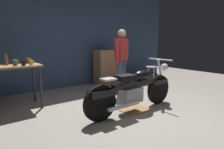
{
  "coord_description": "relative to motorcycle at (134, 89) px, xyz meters",
  "views": [
    {
      "loc": [
        -2.43,
        -2.52,
        1.36
      ],
      "look_at": [
        0.01,
        0.7,
        0.65
      ],
      "focal_mm": 30.19,
      "sensor_mm": 36.0,
      "label": 1
    }
  ],
  "objects": [
    {
      "name": "shop_stool",
      "position": [
        1.72,
        1.07,
        0.05
      ],
      "size": [
        0.32,
        0.32,
        0.64
      ],
      "color": "#B2B2B7",
      "rests_on": "ground_plane"
    },
    {
      "name": "mug_yellow_tall",
      "position": [
        -1.51,
        1.4,
        0.5
      ],
      "size": [
        0.1,
        0.07,
        0.09
      ],
      "color": "yellow",
      "rests_on": "workbench"
    },
    {
      "name": "drip_tray",
      "position": [
        0.06,
        0.0,
        -0.44
      ],
      "size": [
        0.56,
        0.4,
        0.01
      ],
      "primitive_type": "cube",
      "color": "olive",
      "rests_on": "ground_plane"
    },
    {
      "name": "ground_plane",
      "position": [
        -0.06,
        -0.06,
        -0.45
      ],
      "size": [
        12.0,
        12.0,
        0.0
      ],
      "primitive_type": "plane",
      "color": "gray"
    },
    {
      "name": "mug_red_diner",
      "position": [
        -1.74,
        1.69,
        0.5
      ],
      "size": [
        0.11,
        0.08,
        0.09
      ],
      "color": "red",
      "rests_on": "workbench"
    },
    {
      "name": "person_standing",
      "position": [
        0.68,
        1.19,
        0.48
      ],
      "size": [
        0.53,
        0.36,
        1.67
      ],
      "rotation": [
        0.0,
        0.0,
        3.57
      ],
      "color": "#44547C",
      "rests_on": "ground_plane"
    },
    {
      "name": "back_wall",
      "position": [
        -0.06,
        2.74,
        1.1
      ],
      "size": [
        8.0,
        0.12,
        3.1
      ],
      "primitive_type": "cube",
      "color": "#384C70",
      "rests_on": "ground_plane"
    },
    {
      "name": "mug_green_speckled",
      "position": [
        -1.8,
        1.42,
        0.51
      ],
      "size": [
        0.11,
        0.07,
        0.11
      ],
      "color": "#3D7F4C",
      "rests_on": "workbench"
    },
    {
      "name": "wooden_dresser",
      "position": [
        0.98,
        2.24,
        0.1
      ],
      "size": [
        0.8,
        0.47,
        1.1
      ],
      "color": "#99724C",
      "rests_on": "ground_plane"
    },
    {
      "name": "motorcycle",
      "position": [
        0.0,
        0.0,
        0.0
      ],
      "size": [
        2.19,
        0.6,
        1.0
      ],
      "rotation": [
        0.0,
        0.0,
        0.01
      ],
      "color": "black",
      "rests_on": "ground_plane"
    },
    {
      "name": "mug_black_matte",
      "position": [
        -1.66,
        1.36,
        0.5
      ],
      "size": [
        0.11,
        0.07,
        0.11
      ],
      "color": "black",
      "rests_on": "workbench"
    },
    {
      "name": "mug_brown_stoneware",
      "position": [
        -1.49,
        1.69,
        0.51
      ],
      "size": [
        0.13,
        0.09,
        0.11
      ],
      "color": "brown",
      "rests_on": "workbench"
    },
    {
      "name": "workbench",
      "position": [
        -1.97,
        1.54,
        0.34
      ],
      "size": [
        1.3,
        0.64,
        0.9
      ],
      "color": "#99724C",
      "rests_on": "ground_plane"
    },
    {
      "name": "bottle",
      "position": [
        -1.91,
        1.66,
        0.55
      ],
      "size": [
        0.06,
        0.06,
        0.24
      ],
      "color": "olive",
      "rests_on": "workbench"
    }
  ]
}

